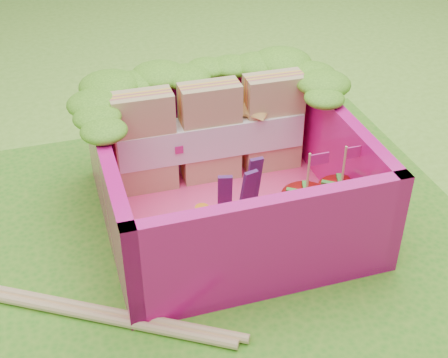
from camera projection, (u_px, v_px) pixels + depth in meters
ground at (233, 249)px, 3.21m from camera, size 14.00×14.00×0.00m
placemat at (233, 247)px, 3.20m from camera, size 2.60×2.60×0.03m
bento_floor at (228, 212)px, 3.38m from camera, size 1.30×1.30×0.05m
bento_box at (229, 174)px, 3.23m from camera, size 1.30×1.30×0.55m
lettuce_ruffle at (203, 79)px, 3.41m from camera, size 1.43×0.77×0.11m
sandwich_stack at (211, 133)px, 3.47m from camera, size 1.07×0.19×0.58m
broccoli at (162, 234)px, 2.90m from camera, size 0.33×0.33×0.26m
carrot_sticks at (194, 234)px, 3.00m from camera, size 0.18×0.12×0.25m
purple_wedges at (241, 196)px, 3.14m from camera, size 0.26×0.13×0.38m
strawberry_left at (304, 214)px, 3.11m from camera, size 0.25×0.25×0.49m
strawberry_right at (339, 205)px, 3.18m from camera, size 0.23×0.23×0.47m
snap_peas at (311, 216)px, 3.27m from camera, size 0.67×0.52×0.05m
chopsticks at (33, 300)px, 2.84m from camera, size 1.76×1.09×0.04m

